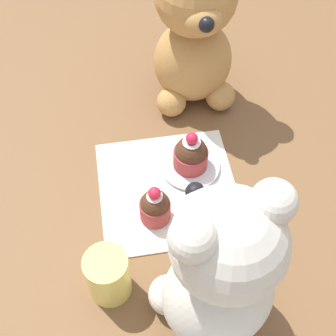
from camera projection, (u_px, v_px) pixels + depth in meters
The scene contains 8 objects.
ground_plane at pixel (168, 190), 0.72m from camera, with size 4.00×4.00×0.00m, color brown.
knitted_placemat at pixel (168, 189), 0.71m from camera, with size 0.21×0.21×0.01m, color silver.
teddy_bear_cream at pixel (220, 273), 0.50m from camera, with size 0.16×0.15×0.27m.
teddy_bear_tan at pixel (195, 33), 0.73m from camera, with size 0.14×0.14×0.27m.
cupcake_near_cream_bear at pixel (155, 206), 0.66m from camera, with size 0.04×0.04×0.07m.
saucer_plate at pixel (190, 165), 0.73m from camera, with size 0.09×0.09×0.01m, color silver.
cupcake_near_tan_bear at pixel (191, 154), 0.71m from camera, with size 0.05×0.05×0.07m.
juice_glass at pixel (108, 275), 0.59m from camera, with size 0.06×0.06×0.08m, color #EADB66.
Camera 1 is at (0.06, 0.39, 0.59)m, focal length 50.00 mm.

